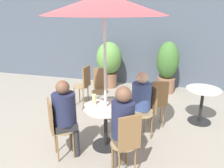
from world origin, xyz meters
The scene contains 18 objects.
ground_plane centered at (0.00, 0.00, 0.00)m, with size 20.00×20.00×0.00m, color gray.
storefront_wall centered at (0.00, 3.50, 1.50)m, with size 10.00×0.06×3.00m.
cafe_table_near centered at (0.05, 0.15, 0.51)m, with size 0.72×0.72×0.70m.
cafe_table_far centered at (1.65, 1.43, 0.48)m, with size 0.65×0.65×0.70m.
bistro_chair_0 centered at (-0.57, -0.31, 0.57)m, with size 0.42×0.41×0.95m.
bistro_chair_1 centered at (0.51, -0.46, 0.57)m, with size 0.41×0.42×0.95m.
bistro_chair_2 centered at (0.66, 0.62, 0.57)m, with size 0.42×0.41×0.95m.
bistro_chair_3 centered at (-0.89, 1.60, 0.57)m, with size 0.38×0.36×0.95m.
bistro_chair_4 centered at (-0.46, 1.47, 0.57)m, with size 0.37×0.39×0.95m.
bistro_chair_5 centered at (0.82, 0.98, 0.57)m, with size 0.38×0.39×0.95m.
seated_person_0 centered at (-0.45, -0.22, 0.73)m, with size 0.43×0.43×1.22m.
seated_person_1 centered at (0.43, -0.35, 0.76)m, with size 0.38×0.39×1.26m.
seated_person_2 centered at (0.55, 0.53, 0.72)m, with size 0.41×0.41×1.20m.
beer_glass_0 centered at (0.26, 0.15, 0.80)m, with size 0.07×0.07×0.18m.
beer_glass_1 centered at (-0.15, 0.20, 0.79)m, with size 0.07×0.07×0.17m.
potted_plant_0 centered at (-0.69, 3.01, 0.76)m, with size 0.72×0.72×1.31m.
potted_plant_1 centered at (0.93, 2.99, 0.75)m, with size 0.58×0.58×1.38m.
umbrella centered at (0.05, 0.15, 2.22)m, with size 1.72×1.72×2.36m.
Camera 1 is at (0.94, -2.84, 2.16)m, focal length 35.00 mm.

